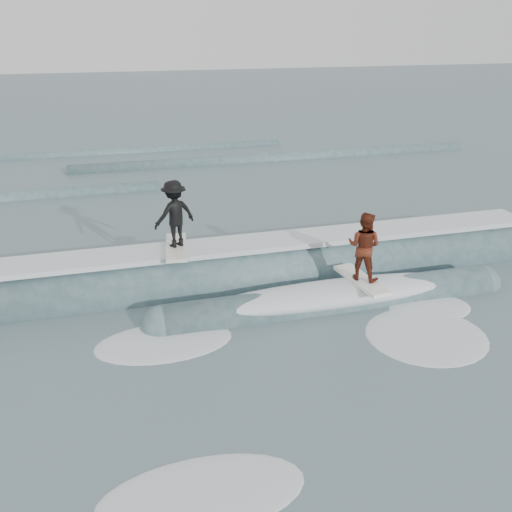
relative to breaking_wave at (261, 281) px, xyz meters
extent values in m
plane|color=#415B5F|center=(-0.31, -3.21, -0.05)|extent=(160.00, 160.00, 0.00)
cylinder|color=#35565A|center=(-0.31, 0.38, -0.05)|extent=(18.59, 2.00, 2.00)
cylinder|color=#35565A|center=(1.49, -1.82, -0.05)|extent=(9.00, 1.11, 1.11)
sphere|color=#35565A|center=(-3.01, -1.82, -0.05)|extent=(1.11, 1.11, 1.11)
sphere|color=#35565A|center=(5.99, -1.82, -0.05)|extent=(1.11, 1.11, 1.11)
cube|color=white|center=(-0.31, 0.38, 1.02)|extent=(18.00, 1.30, 0.14)
ellipsoid|color=white|center=(1.49, -1.82, 0.25)|extent=(7.60, 1.30, 0.60)
cube|color=silver|center=(-2.30, 0.38, 1.14)|extent=(0.82, 2.06, 0.10)
imported|color=black|center=(-2.30, 0.38, 2.11)|extent=(1.35, 1.07, 1.83)
cube|color=white|center=(2.24, -1.82, 0.56)|extent=(0.78, 2.05, 0.10)
imported|color=#541E0F|center=(2.24, -1.82, 1.52)|extent=(1.11, 1.11, 1.82)
ellipsoid|color=white|center=(2.95, -3.92, -0.05)|extent=(3.25, 2.22, 0.10)
ellipsoid|color=white|center=(3.80, -2.72, -0.05)|extent=(2.13, 1.45, 0.10)
ellipsoid|color=white|center=(-3.09, -2.53, -0.05)|extent=(2.89, 1.97, 0.10)
ellipsoid|color=white|center=(-3.10, -7.34, -0.05)|extent=(2.78, 1.90, 0.10)
cylinder|color=#35565A|center=(5.37, 14.79, -0.05)|extent=(22.00, 0.80, 0.80)
cylinder|color=#35565A|center=(-4.40, 18.79, -0.05)|extent=(22.00, 0.60, 0.60)
camera|label=1|loc=(-4.16, -14.19, 6.87)|focal=40.00mm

